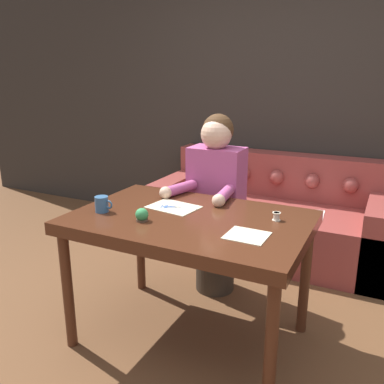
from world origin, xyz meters
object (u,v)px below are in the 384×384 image
Objects in this scene: person at (216,205)px; thread_spool at (276,216)px; couch at (270,218)px; dining_table at (190,230)px; pin_cushion at (142,215)px; scissors at (172,207)px; mug at (102,204)px.

person is 0.72m from thread_spool.
thread_spool is (0.39, -1.32, 0.50)m from couch.
pin_cushion is (-0.20, -0.18, 0.11)m from dining_table.
scissors is 0.40m from mug.
couch is 1.46m from thread_spool.
scissors is 4.90× the size of thread_spool.
dining_table is at bearing 42.43° from pin_cushion.
person is 11.32× the size of mug.
thread_spool is at bearing 18.01° from mug.
mug reaches higher than dining_table.
dining_table is 1.01× the size of person.
couch is (0.06, 1.47, -0.39)m from dining_table.
person is at bearing 99.37° from dining_table.
couch is 1.74m from pin_cushion.
mug reaches higher than thread_spool.
couch reaches higher than scissors.
couch reaches higher than thread_spool.
mug is (-0.48, -0.15, 0.12)m from dining_table.
person is 17.89× the size of pin_cushion.
person is at bearing 83.13° from scissors.
thread_spool is 0.72m from pin_cushion.
mug is (-0.54, -1.62, 0.52)m from couch.
person reaches higher than pin_cushion.
scissors is at bearing -174.33° from thread_spool.
pin_cushion reaches higher than scissors.
dining_table is 11.44× the size of mug.
mug is (-0.32, -0.24, 0.04)m from scissors.
dining_table is at bearing -80.63° from person.
person is (-0.16, -0.87, 0.35)m from couch.
dining_table is 0.29m from pin_cushion.
couch is 27.49× the size of pin_cushion.
mug is 1.58× the size of pin_cushion.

